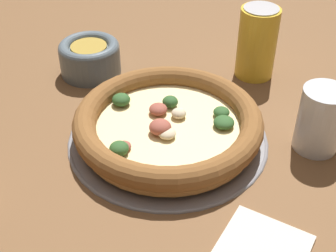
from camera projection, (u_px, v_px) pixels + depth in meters
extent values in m
plane|color=brown|center=(168.00, 139.00, 0.68)|extent=(3.00, 3.00, 0.00)
cylinder|color=gray|center=(168.00, 138.00, 0.68)|extent=(0.28, 0.28, 0.00)
torus|color=gray|center=(168.00, 136.00, 0.68)|extent=(0.29, 0.29, 0.01)
cylinder|color=tan|center=(168.00, 131.00, 0.68)|extent=(0.25, 0.25, 0.01)
torus|color=brown|center=(168.00, 121.00, 0.66)|extent=(0.27, 0.27, 0.03)
cylinder|color=#A32D19|center=(168.00, 126.00, 0.67)|extent=(0.22, 0.22, 0.00)
cylinder|color=beige|center=(168.00, 125.00, 0.67)|extent=(0.21, 0.21, 0.00)
ellipsoid|color=beige|center=(167.00, 133.00, 0.64)|extent=(0.03, 0.03, 0.01)
ellipsoid|color=#994C3D|center=(156.00, 110.00, 0.68)|extent=(0.04, 0.04, 0.01)
ellipsoid|color=#994C3D|center=(160.00, 127.00, 0.65)|extent=(0.04, 0.04, 0.02)
ellipsoid|color=#2D5628|center=(224.00, 122.00, 0.66)|extent=(0.04, 0.04, 0.01)
ellipsoid|color=#2D5628|center=(221.00, 112.00, 0.68)|extent=(0.03, 0.03, 0.01)
ellipsoid|color=#994C3D|center=(124.00, 146.00, 0.62)|extent=(0.02, 0.02, 0.01)
ellipsoid|color=#2D5628|center=(170.00, 102.00, 0.70)|extent=(0.03, 0.03, 0.02)
ellipsoid|color=#2D5628|center=(121.00, 100.00, 0.70)|extent=(0.04, 0.04, 0.02)
ellipsoid|color=beige|center=(179.00, 113.00, 0.68)|extent=(0.03, 0.03, 0.01)
ellipsoid|color=#2D5628|center=(119.00, 148.00, 0.61)|extent=(0.03, 0.03, 0.02)
cylinder|color=slate|center=(90.00, 60.00, 0.82)|extent=(0.11, 0.11, 0.05)
torus|color=slate|center=(89.00, 48.00, 0.80)|extent=(0.11, 0.11, 0.02)
cylinder|color=olive|center=(89.00, 47.00, 0.80)|extent=(0.06, 0.06, 0.00)
cylinder|color=silver|center=(320.00, 120.00, 0.64)|extent=(0.06, 0.06, 0.10)
cylinder|color=gold|center=(257.00, 43.00, 0.79)|extent=(0.07, 0.07, 0.12)
cylinder|color=#BCBCC1|center=(262.00, 8.00, 0.75)|extent=(0.06, 0.06, 0.00)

